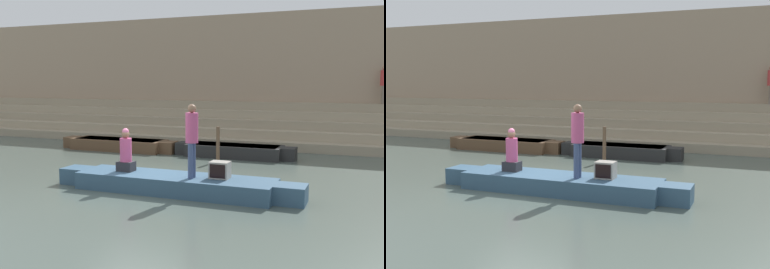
% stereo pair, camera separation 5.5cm
% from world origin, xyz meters
% --- Properties ---
extents(ground_plane, '(120.00, 120.00, 0.00)m').
position_xyz_m(ground_plane, '(0.00, 0.00, 0.00)').
color(ground_plane, '#47544C').
extents(ghat_steps, '(36.00, 3.47, 1.82)m').
position_xyz_m(ghat_steps, '(0.00, 9.86, 0.67)').
color(ghat_steps, gray).
rests_on(ghat_steps, ground).
extents(back_wall, '(34.20, 1.28, 6.00)m').
position_xyz_m(back_wall, '(0.00, 11.73, 2.97)').
color(back_wall, tan).
rests_on(back_wall, ground).
extents(rowboat_main, '(6.50, 1.39, 0.43)m').
position_xyz_m(rowboat_main, '(1.03, 0.06, 0.23)').
color(rowboat_main, '#33516B').
rests_on(rowboat_main, ground).
extents(person_standing, '(0.31, 0.31, 1.80)m').
position_xyz_m(person_standing, '(1.56, -0.07, 1.48)').
color(person_standing, '#3D4C75').
rests_on(person_standing, rowboat_main).
extents(person_rowing, '(0.43, 0.34, 1.13)m').
position_xyz_m(person_rowing, '(-0.37, 0.10, 0.90)').
color(person_rowing, '#28282D').
rests_on(person_rowing, rowboat_main).
extents(tv_set, '(0.47, 0.40, 0.41)m').
position_xyz_m(tv_set, '(2.20, 0.16, 0.63)').
color(tv_set, '#9E998E').
rests_on(tv_set, rowboat_main).
extents(moored_boat_shore, '(5.00, 1.23, 0.46)m').
position_xyz_m(moored_boat_shore, '(-3.92, 5.66, 0.24)').
color(moored_boat_shore, brown).
rests_on(moored_boat_shore, ground).
extents(moored_boat_distant, '(4.50, 1.23, 0.46)m').
position_xyz_m(moored_boat_distant, '(0.92, 5.74, 0.24)').
color(moored_boat_distant, black).
rests_on(moored_boat_distant, ground).
extents(mooring_post, '(0.12, 0.12, 1.23)m').
position_xyz_m(mooring_post, '(0.67, 4.59, 0.61)').
color(mooring_post, brown).
rests_on(mooring_post, ground).
extents(person_on_steps, '(0.28, 0.28, 1.62)m').
position_xyz_m(person_on_steps, '(6.01, 10.79, 2.77)').
color(person_on_steps, '#756656').
rests_on(person_on_steps, ghat_steps).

